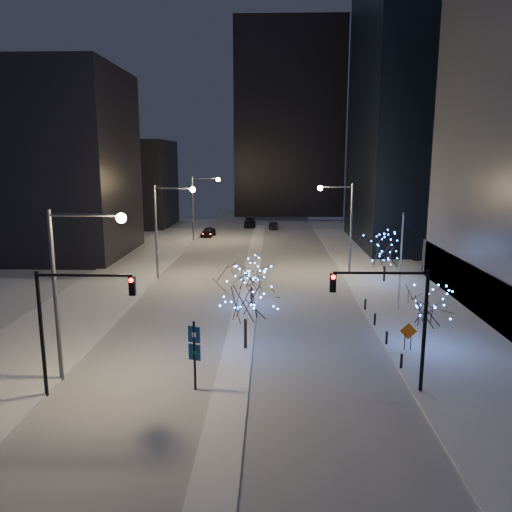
{
  "coord_description": "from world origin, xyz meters",
  "views": [
    {
      "loc": [
        2.21,
        -24.87,
        12.77
      ],
      "look_at": [
        0.98,
        14.59,
        5.0
      ],
      "focal_mm": 35.0,
      "sensor_mm": 36.0,
      "label": 1
    }
  ],
  "objects_px": {
    "street_lamp_w_near": "(72,272)",
    "construction_sign": "(408,334)",
    "traffic_signal_west": "(69,313)",
    "traffic_signal_east": "(396,310)",
    "holiday_tree_plaza_far": "(385,250)",
    "holiday_tree_median_near": "(245,295)",
    "wayfinding_sign": "(194,348)",
    "car_far": "(250,223)",
    "street_lamp_w_far": "(199,199)",
    "street_lamp_w_mid": "(166,219)",
    "car_near": "(208,232)",
    "holiday_tree_median_far": "(252,275)",
    "holiday_tree_plaza_near": "(426,307)",
    "street_lamp_east": "(343,217)",
    "car_mid": "(274,226)"
  },
  "relations": [
    {
      "from": "car_near",
      "to": "car_far",
      "type": "relative_size",
      "value": 0.83
    },
    {
      "from": "traffic_signal_west",
      "to": "holiday_tree_median_far",
      "type": "distance_m",
      "value": 19.76
    },
    {
      "from": "holiday_tree_median_near",
      "to": "wayfinding_sign",
      "type": "distance_m",
      "value": 6.66
    },
    {
      "from": "street_lamp_east",
      "to": "car_far",
      "type": "distance_m",
      "value": 40.59
    },
    {
      "from": "car_mid",
      "to": "holiday_tree_median_near",
      "type": "bearing_deg",
      "value": 94.72
    },
    {
      "from": "holiday_tree_median_near",
      "to": "street_lamp_w_mid",
      "type": "bearing_deg",
      "value": 115.28
    },
    {
      "from": "street_lamp_w_far",
      "to": "street_lamp_w_near",
      "type": "bearing_deg",
      "value": -90.0
    },
    {
      "from": "street_lamp_w_mid",
      "to": "holiday_tree_median_near",
      "type": "xyz_separation_m",
      "value": [
        9.44,
        -19.98,
        -2.67
      ]
    },
    {
      "from": "street_lamp_w_near",
      "to": "street_lamp_w_mid",
      "type": "distance_m",
      "value": 25.0
    },
    {
      "from": "street_lamp_w_mid",
      "to": "holiday_tree_median_far",
      "type": "relative_size",
      "value": 2.37
    },
    {
      "from": "street_lamp_w_mid",
      "to": "car_near",
      "type": "distance_m",
      "value": 30.07
    },
    {
      "from": "car_mid",
      "to": "holiday_tree_plaza_far",
      "type": "distance_m",
      "value": 41.23
    },
    {
      "from": "street_lamp_w_mid",
      "to": "car_near",
      "type": "relative_size",
      "value": 2.25
    },
    {
      "from": "traffic_signal_east",
      "to": "holiday_tree_plaza_near",
      "type": "xyz_separation_m",
      "value": [
        3.69,
        6.58,
        -1.79
      ]
    },
    {
      "from": "street_lamp_w_mid",
      "to": "holiday_tree_median_near",
      "type": "height_order",
      "value": "street_lamp_w_mid"
    },
    {
      "from": "car_near",
      "to": "car_far",
      "type": "distance_m",
      "value": 13.47
    },
    {
      "from": "car_far",
      "to": "construction_sign",
      "type": "xyz_separation_m",
      "value": [
        13.23,
        -61.42,
        0.51
      ]
    },
    {
      "from": "traffic_signal_east",
      "to": "car_far",
      "type": "xyz_separation_m",
      "value": [
        -10.81,
        67.38,
        -3.98
      ]
    },
    {
      "from": "street_lamp_w_far",
      "to": "car_far",
      "type": "relative_size",
      "value": 1.86
    },
    {
      "from": "car_near",
      "to": "holiday_tree_plaza_far",
      "type": "height_order",
      "value": "holiday_tree_plaza_far"
    },
    {
      "from": "traffic_signal_west",
      "to": "construction_sign",
      "type": "height_order",
      "value": "traffic_signal_west"
    },
    {
      "from": "street_lamp_w_mid",
      "to": "traffic_signal_west",
      "type": "distance_m",
      "value": 27.06
    },
    {
      "from": "holiday_tree_median_far",
      "to": "construction_sign",
      "type": "distance_m",
      "value": 15.21
    },
    {
      "from": "construction_sign",
      "to": "car_far",
      "type": "bearing_deg",
      "value": 105.04
    },
    {
      "from": "traffic_signal_west",
      "to": "car_mid",
      "type": "bearing_deg",
      "value": 80.41
    },
    {
      "from": "street_lamp_w_mid",
      "to": "holiday_tree_median_far",
      "type": "height_order",
      "value": "street_lamp_w_mid"
    },
    {
      "from": "traffic_signal_west",
      "to": "street_lamp_east",
      "type": "bearing_deg",
      "value": 58.31
    },
    {
      "from": "holiday_tree_median_near",
      "to": "holiday_tree_plaza_near",
      "type": "xyz_separation_m",
      "value": [
        12.13,
        0.56,
        -0.86
      ]
    },
    {
      "from": "street_lamp_w_near",
      "to": "construction_sign",
      "type": "height_order",
      "value": "street_lamp_w_near"
    },
    {
      "from": "street_lamp_w_far",
      "to": "holiday_tree_plaza_near",
      "type": "bearing_deg",
      "value": -64.11
    },
    {
      "from": "street_lamp_w_near",
      "to": "traffic_signal_east",
      "type": "bearing_deg",
      "value": -3.21
    },
    {
      "from": "traffic_signal_east",
      "to": "car_far",
      "type": "height_order",
      "value": "traffic_signal_east"
    },
    {
      "from": "car_near",
      "to": "construction_sign",
      "type": "height_order",
      "value": "construction_sign"
    },
    {
      "from": "car_far",
      "to": "street_lamp_east",
      "type": "bearing_deg",
      "value": -74.48
    },
    {
      "from": "street_lamp_w_far",
      "to": "holiday_tree_plaza_far",
      "type": "relative_size",
      "value": 1.71
    },
    {
      "from": "car_near",
      "to": "wayfinding_sign",
      "type": "distance_m",
      "value": 55.88
    },
    {
      "from": "traffic_signal_west",
      "to": "street_lamp_w_far",
      "type": "bearing_deg",
      "value": 90.55
    },
    {
      "from": "holiday_tree_plaza_far",
      "to": "wayfinding_sign",
      "type": "relative_size",
      "value": 1.46
    },
    {
      "from": "traffic_signal_west",
      "to": "wayfinding_sign",
      "type": "height_order",
      "value": "traffic_signal_west"
    },
    {
      "from": "street_lamp_w_mid",
      "to": "car_far",
      "type": "relative_size",
      "value": 1.86
    },
    {
      "from": "car_mid",
      "to": "car_near",
      "type": "bearing_deg",
      "value": 46.65
    },
    {
      "from": "street_lamp_w_mid",
      "to": "wayfinding_sign",
      "type": "relative_size",
      "value": 2.49
    },
    {
      "from": "holiday_tree_median_far",
      "to": "holiday_tree_plaza_near",
      "type": "distance_m",
      "value": 15.67
    },
    {
      "from": "street_lamp_w_mid",
      "to": "car_mid",
      "type": "distance_m",
      "value": 40.7
    },
    {
      "from": "traffic_signal_east",
      "to": "holiday_tree_plaza_far",
      "type": "height_order",
      "value": "traffic_signal_east"
    },
    {
      "from": "street_lamp_w_far",
      "to": "construction_sign",
      "type": "relative_size",
      "value": 5.29
    },
    {
      "from": "street_lamp_w_far",
      "to": "car_far",
      "type": "bearing_deg",
      "value": 66.65
    },
    {
      "from": "street_lamp_w_near",
      "to": "car_mid",
      "type": "bearing_deg",
      "value": 79.67
    },
    {
      "from": "traffic_signal_east",
      "to": "holiday_tree_median_near",
      "type": "height_order",
      "value": "traffic_signal_east"
    },
    {
      "from": "street_lamp_w_far",
      "to": "holiday_tree_plaza_near",
      "type": "distance_m",
      "value": 49.51
    }
  ]
}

